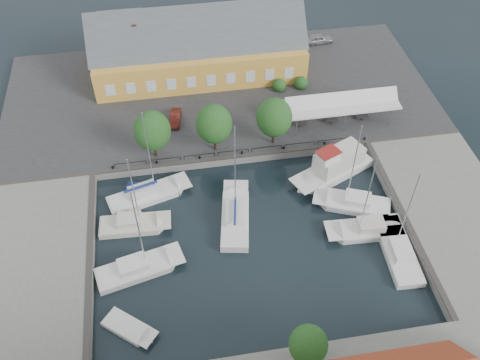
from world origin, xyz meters
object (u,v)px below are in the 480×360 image
Objects in this scene: tent_canopy at (342,104)px; east_boat_a at (353,204)px; trawler at (334,167)px; east_boat_b at (366,230)px; warehouse at (194,50)px; west_boat_c at (138,269)px; car_silver at (319,39)px; car_red at (175,118)px; launch_sw at (129,329)px; launch_nw at (144,191)px; west_boat_a at (147,196)px; east_boat_c at (398,252)px; center_sailboat at (235,217)px; west_boat_b at (134,226)px.

east_boat_a is at bearing -99.39° from tent_canopy.
trawler is 8.96m from east_boat_b.
west_boat_c reaches higher than warehouse.
car_silver is at bearing 83.11° from east_boat_b.
car_red is at bearing 132.34° from east_boat_b.
west_boat_c is (-25.73, -17.69, -3.42)m from tent_canopy.
launch_sw reaches higher than launch_nw.
west_boat_a is at bearing -100.61° from car_red.
east_boat_c is 0.96× the size of west_boat_c.
center_sailboat is at bearing 163.55° from east_boat_b.
east_boat_a reaches higher than tent_canopy.
west_boat_c is 2.25× the size of launch_sw.
car_red is 16.93m from center_sailboat.
west_boat_a is (-24.67, 11.96, 0.01)m from east_boat_c.
warehouse is at bearing 115.63° from east_boat_b.
warehouse is 2.43× the size of west_boat_c.
warehouse is 2.71× the size of trawler.
trawler is 24.88m from west_boat_c.
west_boat_c reaches higher than car_red.
east_boat_c is at bearing -25.87° from west_boat_a.
tent_canopy is 3.90× the size of car_red.
car_silver is at bearing 81.89° from east_boat_a.
launch_nw is at bearing 148.64° from center_sailboat.
west_boat_c is (-22.84, -9.84, -0.76)m from trawler.
east_boat_c reaches higher than tent_canopy.
car_silver is 0.92× the size of launch_nw.
tent_canopy is at bearing 40.05° from center_sailboat.
east_boat_a reaches higher than warehouse.
east_boat_b reaches higher than car_red.
west_boat_c reaches higher than tent_canopy.
east_boat_a is (-4.42, -31.00, -1.43)m from car_silver.
east_boat_b is 24.06m from west_boat_a.
warehouse is 27.89m from west_boat_b.
launch_nw is at bearing 165.16° from east_boat_a.
warehouse is 21.63m from tent_canopy.
west_boat_c is at bearing -145.48° from tent_canopy.
warehouse is 19.51m from car_silver.
east_boat_a is 3.74m from east_boat_b.
launch_sw is (-2.39, -15.94, -0.18)m from west_boat_a.
car_red reaches higher than launch_nw.
car_silver is 45.39m from west_boat_c.
west_boat_c reaches higher than west_boat_b.
launch_sw is at bearing -94.02° from car_red.
warehouse is 7.95× the size of car_red.
car_silver is 0.35× the size of west_boat_c.
west_boat_a is (-24.35, -8.01, -3.41)m from tent_canopy.
trawler is (-5.16, -25.86, -0.68)m from car_silver.
car_silver reaches higher than launch_nw.
warehouse is at bearing 140.14° from tent_canopy.
warehouse reaches higher than launch_sw.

